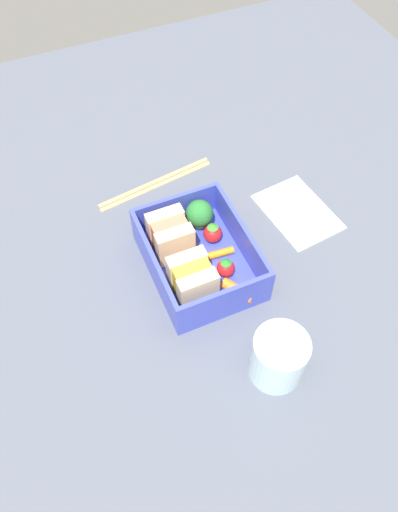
% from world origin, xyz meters
% --- Properties ---
extents(ground_plane, '(1.20, 1.20, 0.02)m').
position_xyz_m(ground_plane, '(0.00, 0.00, -0.01)').
color(ground_plane, '#505564').
extents(bento_tray, '(0.17, 0.13, 0.01)m').
position_xyz_m(bento_tray, '(0.00, 0.00, 0.01)').
color(bento_tray, '#3E4BC2').
rests_on(bento_tray, ground_plane).
extents(bento_rim, '(0.17, 0.13, 0.05)m').
position_xyz_m(bento_rim, '(0.00, 0.00, 0.04)').
color(bento_rim, '#3E4BC2').
rests_on(bento_rim, bento_tray).
extents(sandwich_left, '(0.05, 0.05, 0.06)m').
position_xyz_m(sandwich_left, '(-0.04, 0.03, 0.04)').
color(sandwich_left, beige).
rests_on(sandwich_left, bento_tray).
extents(sandwich_center_left, '(0.05, 0.05, 0.06)m').
position_xyz_m(sandwich_center_left, '(0.04, 0.03, 0.04)').
color(sandwich_center_left, beige).
rests_on(sandwich_center_left, bento_tray).
extents(carrot_stick_far_left, '(0.05, 0.04, 0.01)m').
position_xyz_m(carrot_stick_far_left, '(-0.07, -0.03, 0.02)').
color(carrot_stick_far_left, orange).
rests_on(carrot_stick_far_left, bento_tray).
extents(strawberry_far_left, '(0.02, 0.02, 0.03)m').
position_xyz_m(strawberry_far_left, '(-0.03, -0.03, 0.03)').
color(strawberry_far_left, red).
rests_on(strawberry_far_left, bento_tray).
extents(carrot_stick_left, '(0.01, 0.05, 0.01)m').
position_xyz_m(carrot_stick_left, '(0.00, -0.02, 0.02)').
color(carrot_stick_left, orange).
rests_on(carrot_stick_left, bento_tray).
extents(strawberry_left, '(0.03, 0.03, 0.03)m').
position_xyz_m(strawberry_left, '(0.03, -0.03, 0.03)').
color(strawberry_left, red).
rests_on(strawberry_left, bento_tray).
extents(broccoli_floret, '(0.04, 0.04, 0.05)m').
position_xyz_m(broccoli_floret, '(0.06, -0.03, 0.04)').
color(broccoli_floret, '#90C865').
rests_on(broccoli_floret, bento_tray).
extents(chopstick_pair, '(0.05, 0.20, 0.01)m').
position_xyz_m(chopstick_pair, '(0.17, 0.00, 0.00)').
color(chopstick_pair, tan).
rests_on(chopstick_pair, ground_plane).
extents(drinking_glass, '(0.07, 0.07, 0.07)m').
position_xyz_m(drinking_glass, '(-0.18, -0.02, 0.04)').
color(drinking_glass, silver).
rests_on(drinking_glass, ground_plane).
extents(folded_napkin, '(0.13, 0.10, 0.00)m').
position_xyz_m(folded_napkin, '(0.03, -0.18, 0.00)').
color(folded_napkin, silver).
rests_on(folded_napkin, ground_plane).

